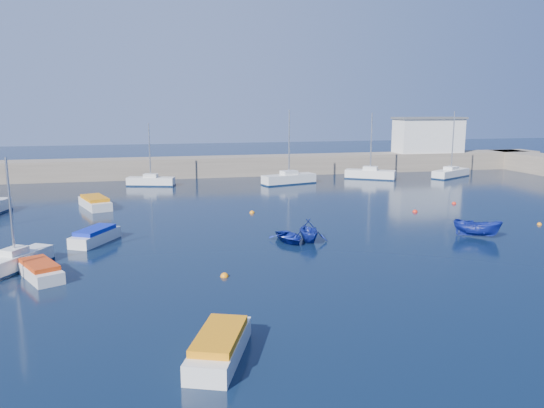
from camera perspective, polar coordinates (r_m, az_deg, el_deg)
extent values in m
plane|color=black|center=(30.68, 9.05, -7.90)|extent=(220.00, 220.00, 0.00)
cube|color=#796D5D|center=(74.21, -4.38, 4.10)|extent=(96.00, 4.50, 2.60)
cube|color=silver|center=(83.83, 16.46, 7.05)|extent=(10.00, 4.00, 5.00)
cube|color=silver|center=(35.19, -25.88, -5.63)|extent=(3.77, 5.03, 0.95)
cylinder|color=#B7BABC|center=(34.47, -26.33, -0.25)|extent=(0.14, 0.14, 5.77)
cube|color=silver|center=(66.08, -12.90, 2.38)|extent=(5.88, 3.13, 1.04)
cylinder|color=#B7BABC|center=(65.66, -13.03, 5.64)|extent=(0.15, 0.15, 6.52)
cube|color=silver|center=(65.92, 1.83, 2.68)|extent=(7.15, 3.80, 1.18)
cylinder|color=#B7BABC|center=(65.45, 1.86, 6.63)|extent=(0.17, 0.17, 7.92)
cube|color=silver|center=(71.57, 10.51, 3.14)|extent=(6.44, 5.02, 1.19)
cylinder|color=#B7BABC|center=(71.15, 10.63, 6.60)|extent=(0.18, 0.18, 7.46)
cube|color=silver|center=(75.98, 18.68, 3.14)|extent=(6.81, 5.02, 1.06)
cylinder|color=#B7BABC|center=(75.57, 18.88, 6.46)|extent=(0.15, 0.15, 7.78)
cube|color=silver|center=(33.06, -23.69, -6.70)|extent=(3.19, 4.39, 0.68)
cube|color=#BE360D|center=(32.93, -23.75, -5.92)|extent=(2.65, 3.42, 0.25)
cube|color=silver|center=(39.86, -18.47, -3.42)|extent=(3.40, 4.52, 0.77)
cube|color=#0E209E|center=(39.74, -18.52, -2.68)|extent=(2.82, 3.53, 0.29)
cube|color=silver|center=(53.27, -18.50, 0.03)|extent=(3.52, 5.65, 0.80)
cube|color=orange|center=(53.18, -18.53, 0.61)|extent=(2.99, 4.36, 0.30)
cube|color=silver|center=(21.32, -5.66, -15.22)|extent=(3.20, 4.92, 0.79)
cube|color=orange|center=(21.09, -5.68, -13.89)|extent=(2.70, 3.81, 0.30)
imported|color=navy|center=(38.09, 1.87, -3.58)|extent=(2.79, 3.56, 0.67)
imported|color=navy|center=(38.10, 3.94, -2.86)|extent=(2.82, 3.22, 1.62)
imported|color=navy|center=(42.15, 21.21, -2.46)|extent=(3.48, 3.14, 1.32)
sphere|color=orange|center=(30.69, -5.13, -7.80)|extent=(0.48, 0.48, 0.48)
sphere|color=red|center=(50.31, 15.13, -0.85)|extent=(0.47, 0.47, 0.47)
sphere|color=orange|center=(48.70, 26.82, -2.00)|extent=(0.38, 0.38, 0.38)
sphere|color=orange|center=(48.16, -2.15, -0.98)|extent=(0.47, 0.47, 0.47)
sphere|color=red|center=(55.66, 18.99, 0.02)|extent=(0.43, 0.43, 0.43)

